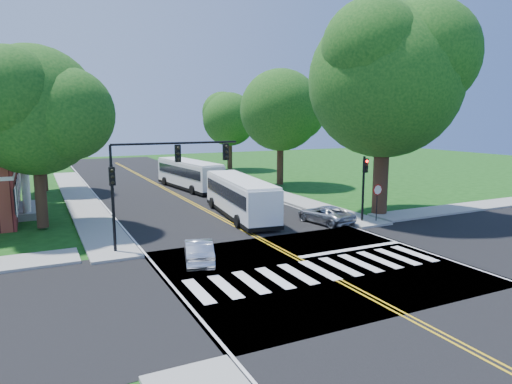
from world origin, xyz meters
TOP-DOWN VIEW (x-y plane):
  - ground at (0.00, 0.00)m, footprint 140.00×140.00m
  - road at (0.00, 18.00)m, footprint 14.00×96.00m
  - cross_road at (0.00, 0.00)m, footprint 60.00×12.00m
  - center_line at (0.00, 22.00)m, footprint 0.36×70.00m
  - edge_line_w at (-6.80, 22.00)m, footprint 0.12×70.00m
  - edge_line_e at (6.80, 22.00)m, footprint 0.12×70.00m
  - crosswalk at (0.00, -0.50)m, footprint 12.60×3.00m
  - stop_bar at (3.50, 1.60)m, footprint 6.60×0.40m
  - sidewalk_nw at (-8.30, 25.00)m, footprint 2.60×40.00m
  - sidewalk_ne at (8.30, 25.00)m, footprint 2.60×40.00m
  - sidewalk_xe at (20.00, 6.80)m, footprint 20.00×2.60m
  - tree_ne_big at (11.00, 8.00)m, footprint 10.80×10.80m
  - tree_west_near at (-11.50, 14.00)m, footprint 8.00×8.00m
  - tree_west_far at (-11.00, 30.00)m, footprint 7.60×7.60m
  - tree_east_mid at (11.50, 24.00)m, footprint 8.40×8.40m
  - tree_east_far at (12.50, 40.00)m, footprint 7.20×7.20m
  - signal_nw at (-5.86, 6.43)m, footprint 7.15×0.46m
  - signal_ne at (8.20, 6.44)m, footprint 0.30×0.46m
  - stop_sign at (9.00, 5.98)m, footprint 0.76×0.08m
  - bus_lead at (1.48, 11.97)m, footprint 3.61×11.07m
  - bus_follow at (2.18, 26.06)m, footprint 3.64×11.21m
  - hatchback at (-4.76, 3.04)m, footprint 2.25×3.97m
  - suv at (5.84, 7.51)m, footprint 2.69×4.58m
  - dark_sedan at (5.70, 20.17)m, footprint 2.50×5.05m

SIDE VIEW (x-z plane):
  - ground at x=0.00m, z-range 0.00..0.00m
  - road at x=0.00m, z-range 0.00..0.01m
  - cross_road at x=0.00m, z-range 0.00..0.01m
  - center_line at x=0.00m, z-range 0.01..0.02m
  - edge_line_w at x=-6.80m, z-range 0.01..0.02m
  - edge_line_e at x=6.80m, z-range 0.01..0.02m
  - crosswalk at x=0.00m, z-range 0.01..0.02m
  - stop_bar at x=3.50m, z-range 0.01..0.02m
  - sidewalk_nw at x=-8.30m, z-range 0.00..0.15m
  - sidewalk_ne at x=8.30m, z-range 0.00..0.15m
  - sidewalk_xe at x=20.00m, z-range 0.00..0.15m
  - suv at x=5.84m, z-range 0.01..1.21m
  - hatchback at x=-4.76m, z-range 0.01..1.25m
  - dark_sedan at x=5.70m, z-range 0.01..1.42m
  - bus_lead at x=1.48m, z-range 0.09..2.90m
  - bus_follow at x=2.18m, z-range 0.09..2.94m
  - stop_sign at x=9.00m, z-range 0.77..3.30m
  - signal_ne at x=8.20m, z-range 0.76..5.16m
  - signal_nw at x=-5.86m, z-range 1.55..7.21m
  - tree_east_far at x=12.50m, z-range 1.69..12.03m
  - tree_west_far at x=-11.00m, z-range 1.66..12.33m
  - tree_west_near at x=-11.50m, z-range 1.83..13.23m
  - tree_east_mid at x=11.50m, z-range 1.89..13.82m
  - tree_ne_big at x=11.00m, z-range 2.17..17.08m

